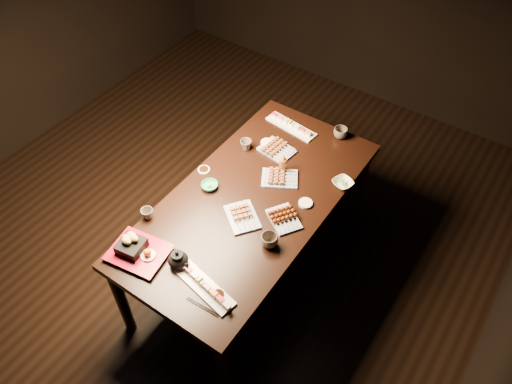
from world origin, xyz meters
TOP-DOWN VIEW (x-y plane):
  - ground at (0.00, 0.00)m, footprint 5.00×5.00m
  - dining_table at (0.46, 0.13)m, footprint 1.11×1.90m
  - sushi_platter_near at (0.61, -0.53)m, footprint 0.40×0.18m
  - sushi_platter_far at (0.30, 0.84)m, footprint 0.40×0.15m
  - yakitori_plate_center at (0.51, 0.37)m, footprint 0.28×0.26m
  - yakitori_plate_right at (0.50, -0.03)m, footprint 0.29×0.27m
  - yakitori_plate_left at (0.35, 0.58)m, footprint 0.24×0.19m
  - tsukune_plate at (0.71, 0.10)m, footprint 0.26×0.24m
  - edamame_bowl_green at (0.19, 0.06)m, footprint 0.13×0.13m
  - edamame_bowl_cream at (0.86, 0.55)m, footprint 0.16×0.16m
  - tempura_tray at (0.18, -0.57)m, footprint 0.35×0.30m
  - teacup_near_left at (0.03, -0.34)m, footprint 0.08×0.08m
  - teacup_mid_right at (0.74, -0.10)m, footprint 0.11×0.11m
  - teacup_far_left at (0.17, 0.48)m, footprint 0.08×0.08m
  - teacup_far_right at (0.64, 0.95)m, footprint 0.12×0.12m
  - teapot at (0.40, -0.50)m, footprint 0.14×0.14m
  - condiment_bottle at (0.49, 0.44)m, footprint 0.06×0.06m
  - sauce_dish_west at (0.06, 0.15)m, footprint 0.10×0.10m
  - sauce_dish_east at (0.75, 0.28)m, footprint 0.12×0.12m
  - sauce_dish_se at (0.70, -0.53)m, footprint 0.10×0.10m
  - sauce_dish_nw at (0.26, 0.60)m, footprint 0.10×0.10m
  - chopsticks_near at (0.21, -0.62)m, footprint 0.16×0.20m
  - chopsticks_se at (0.68, -0.63)m, footprint 0.20×0.03m

SIDE VIEW (x-z plane):
  - ground at x=0.00m, z-range 0.00..0.00m
  - dining_table at x=0.46m, z-range 0.00..0.75m
  - chopsticks_se at x=0.68m, z-range 0.75..0.76m
  - chopsticks_near at x=0.21m, z-range 0.75..0.76m
  - sauce_dish_se at x=0.70m, z-range 0.75..0.76m
  - sauce_dish_west at x=0.06m, z-range 0.75..0.76m
  - sauce_dish_east at x=0.75m, z-range 0.75..0.77m
  - sauce_dish_nw at x=0.26m, z-range 0.75..0.77m
  - edamame_bowl_cream at x=0.86m, z-range 0.75..0.78m
  - edamame_bowl_green at x=0.19m, z-range 0.75..0.78m
  - sushi_platter_far at x=0.30m, z-range 0.75..0.80m
  - sushi_platter_near at x=0.61m, z-range 0.75..0.80m
  - tsukune_plate at x=0.71m, z-range 0.75..0.80m
  - yakitori_plate_left at x=0.35m, z-range 0.75..0.81m
  - yakitori_plate_center at x=0.51m, z-range 0.75..0.81m
  - yakitori_plate_right at x=0.50m, z-range 0.75..0.81m
  - teacup_near_left at x=0.03m, z-range 0.75..0.82m
  - teacup_far_left at x=0.17m, z-range 0.75..0.82m
  - teacup_far_right at x=0.64m, z-range 0.75..0.83m
  - teacup_mid_right at x=0.74m, z-range 0.75..0.83m
  - teapot at x=0.40m, z-range 0.75..0.86m
  - tempura_tray at x=0.18m, z-range 0.75..0.87m
  - condiment_bottle at x=0.49m, z-range 0.75..0.89m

